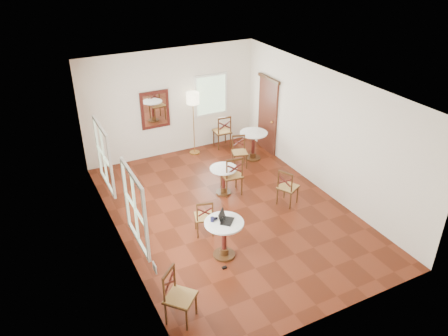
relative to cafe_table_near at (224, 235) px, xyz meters
name	(u,v)px	position (x,y,z in m)	size (l,w,h in m)	color
ground	(230,212)	(0.82, 1.31, -0.50)	(7.00, 7.00, 0.00)	#5D210F
room_shell	(222,133)	(0.76, 1.59, 1.39)	(5.02, 7.02, 3.01)	white
cafe_table_near	(224,235)	(0.00, 0.00, 0.00)	(0.76, 0.76, 0.81)	#442611
cafe_table_mid	(223,178)	(1.06, 2.12, -0.07)	(0.66, 0.66, 0.70)	#442611
cafe_table_back	(253,143)	(2.64, 3.39, 0.00)	(0.76, 0.76, 0.81)	#442611
chair_near_a	(204,217)	(-0.04, 0.84, -0.08)	(0.49, 0.49, 0.85)	#442611
chair_near_b	(179,296)	(-1.39, -1.11, -0.01)	(0.64, 0.64, 0.99)	#442611
chair_mid_a	(232,175)	(1.24, 2.02, 0.01)	(0.53, 0.53, 1.03)	#442611
chair_mid_b	(288,187)	(2.17, 1.01, -0.04)	(0.57, 0.57, 0.92)	#442611
chair_back_a	(222,131)	(2.22, 4.47, 0.00)	(0.50, 0.50, 1.01)	#442611
chair_back_b	(239,152)	(2.09, 3.18, -0.07)	(0.50, 0.50, 0.86)	#442611
floor_lamp	(193,102)	(1.32, 4.46, 1.05)	(0.35, 0.35, 1.83)	#BF8C3F
laptop	(225,219)	(0.03, 0.02, 0.36)	(0.38, 0.38, 0.21)	black
mouse	(215,218)	(-0.10, 0.16, 0.33)	(0.10, 0.07, 0.04)	black
navy_mug	(212,219)	(-0.18, 0.13, 0.35)	(0.11, 0.07, 0.09)	black
water_glass	(223,219)	(-0.01, 0.03, 0.36)	(0.07, 0.07, 0.11)	white
power_adapter	(224,268)	(-0.17, -0.34, -0.48)	(0.09, 0.06, 0.04)	black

